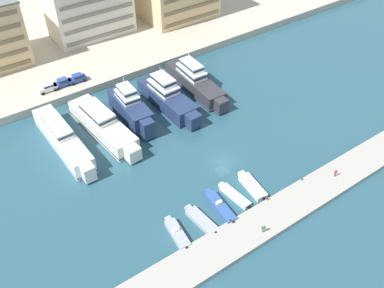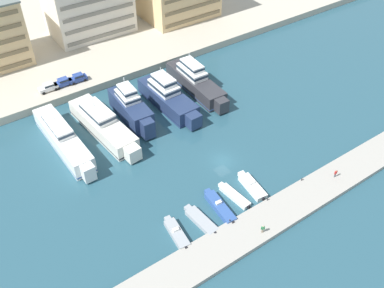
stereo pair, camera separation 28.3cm
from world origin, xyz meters
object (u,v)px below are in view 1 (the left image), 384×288
Objects in this scene: yacht_charcoal_center at (195,81)px; yacht_ivory_left at (103,125)px; motorboat_white_center_left at (235,196)px; yacht_navy_center_left at (168,97)px; car_blue_left at (62,82)px; motorboat_grey_far_left at (177,233)px; yacht_navy_mid_left at (131,108)px; car_white_far_left at (48,87)px; pedestrian_near_edge at (263,228)px; yacht_white_far_left at (63,139)px; motorboat_grey_left at (201,220)px; motorboat_blue_mid_left at (220,207)px; car_blue_mid_left at (77,78)px; motorboat_white_center at (252,186)px; pedestrian_mid_deck at (336,172)px.

yacht_ivory_left is at bearing -175.44° from yacht_charcoal_center.
yacht_navy_center_left is at bearing 80.53° from motorboat_white_center_left.
car_blue_left is at bearing 104.19° from motorboat_white_center_left.
yacht_navy_mid_left is at bearing 74.03° from motorboat_grey_far_left.
yacht_charcoal_center is 31.94m from car_white_far_left.
pedestrian_near_edge reaches higher than motorboat_grey_far_left.
yacht_ivory_left reaches higher than car_blue_left.
yacht_white_far_left is 31.36m from motorboat_grey_left.
car_blue_mid_left is at bearing 95.65° from motorboat_blue_mid_left.
motorboat_white_center_left is at bearing 9.90° from motorboat_blue_mid_left.
motorboat_grey_left is 1.76× the size of car_blue_mid_left.
yacht_ivory_left is 31.62m from motorboat_white_center.
car_blue_mid_left is at bearing 104.74° from motorboat_white_center.
yacht_navy_mid_left is 16.79m from yacht_charcoal_center.
pedestrian_near_edge is at bearing -76.05° from car_white_far_left.
pedestrian_mid_deck is at bearing -58.74° from car_white_far_left.
yacht_white_far_left is 3.20× the size of motorboat_white_center_left.
pedestrian_mid_deck is (20.71, -35.59, -0.92)m from yacht_navy_mid_left.
motorboat_white_center is at bearing 3.26° from motorboat_grey_far_left.
yacht_navy_center_left is 23.73m from car_blue_left.
car_blue_left is 3.39m from car_blue_mid_left.
yacht_white_far_left reaches higher than car_blue_left.
yacht_ivory_left is 44.38m from pedestrian_mid_deck.
yacht_navy_center_left reaches higher than yacht_charcoal_center.
pedestrian_mid_deck is (12.21, -35.17, -0.59)m from yacht_navy_center_left.
motorboat_grey_left is 9.85m from pedestrian_near_edge.
motorboat_blue_mid_left is 46.30m from car_blue_mid_left.
yacht_navy_mid_left is 1.94× the size of motorboat_blue_mid_left.
yacht_ivory_left is at bearing 128.11° from pedestrian_mid_deck.
car_blue_left reaches higher than pedestrian_mid_deck.
motorboat_blue_mid_left is at bearing 6.15° from motorboat_grey_left.
yacht_navy_mid_left is 20.16m from car_white_far_left.
car_white_far_left is (-19.61, 17.24, 0.42)m from yacht_navy_center_left.
motorboat_grey_left is at bearing -81.23° from car_white_far_left.
yacht_white_far_left is at bearing 135.36° from pedestrian_mid_deck.
pedestrian_near_edge is at bearing -34.83° from motorboat_grey_far_left.
car_blue_left is 55.13m from pedestrian_near_edge.
car_blue_mid_left is at bearing 97.11° from pedestrian_near_edge.
motorboat_white_center_left is at bearing -71.93° from car_white_far_left.
yacht_navy_center_left reaches higher than yacht_ivory_left.
car_blue_left is (-16.27, 17.27, 0.42)m from yacht_navy_center_left.
yacht_ivory_left is 18.06m from car_white_far_left.
pedestrian_mid_deck is (3.97, -36.79, -0.52)m from yacht_charcoal_center.
motorboat_white_center is 1.75× the size of car_blue_mid_left.
yacht_navy_center_left reaches higher than pedestrian_near_edge.
motorboat_white_center_left is (-12.98, -29.97, -1.90)m from yacht_charcoal_center.
motorboat_grey_far_left is 8.69m from motorboat_blue_mid_left.
yacht_white_far_left is at bearing -178.09° from yacht_navy_mid_left.
car_blue_left and car_blue_mid_left have the same top height.
car_white_far_left is (-11.27, 46.23, 2.22)m from motorboat_blue_mid_left.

